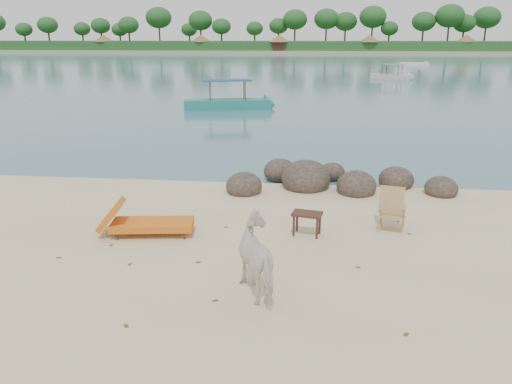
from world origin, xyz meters
TOP-DOWN VIEW (x-y plane):
  - water at (0.00, 90.00)m, footprint 400.00×400.00m
  - far_shore at (0.00, 170.00)m, footprint 420.00×90.00m
  - far_scenery at (0.03, 136.70)m, footprint 420.00×18.00m
  - boulders at (1.24, 5.83)m, footprint 6.35×2.88m
  - cow at (-0.00, -0.53)m, footprint 1.29×1.64m
  - side_table at (0.72, 2.08)m, footprint 0.70×0.53m
  - lounge_chair at (-2.62, 1.78)m, footprint 2.27×1.06m
  - deck_chair at (2.60, 2.57)m, footprint 0.73×0.78m
  - boat_near at (-4.29, 22.11)m, footprint 6.00×2.47m
  - boat_mid at (9.10, 46.53)m, footprint 4.72×3.74m
  - boat_far at (16.19, 72.09)m, footprint 5.22×2.57m
  - dead_leaves at (-0.05, -0.01)m, footprint 8.65×6.42m

SIDE VIEW (x-z plane):
  - water at x=0.00m, z-range 0.00..0.00m
  - far_shore at x=0.00m, z-range -0.70..0.70m
  - dead_leaves at x=-0.05m, z-range 0.00..0.00m
  - boulders at x=1.24m, z-range -0.33..0.72m
  - side_table at x=0.72m, z-range 0.00..0.51m
  - boat_far at x=16.19m, z-range 0.00..0.59m
  - lounge_chair at x=-2.62m, z-range 0.00..0.66m
  - deck_chair at x=2.60m, z-range 0.00..0.93m
  - cow at x=0.00m, z-range 0.00..1.26m
  - boat_mid at x=9.10m, z-range 0.00..2.43m
  - boat_near at x=-4.29m, z-range 0.00..2.85m
  - far_scenery at x=0.03m, z-range -1.61..7.89m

